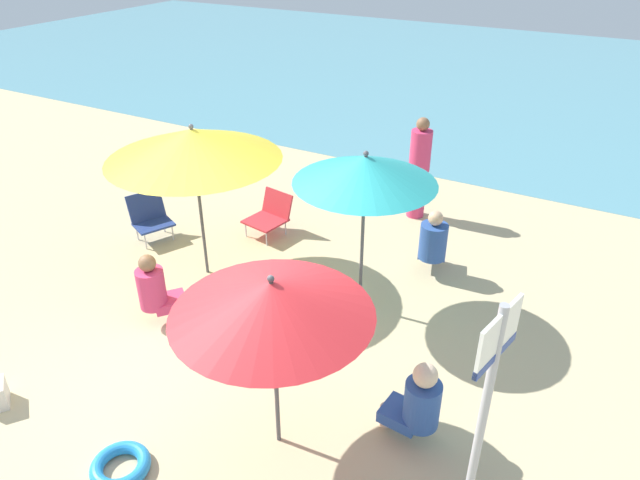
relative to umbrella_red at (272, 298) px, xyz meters
name	(u,v)px	position (x,y,z in m)	size (l,w,h in m)	color
ground_plane	(225,352)	(-1.17, 0.73, -1.59)	(40.00, 40.00, 0.00)	#CCB789
sea_water	(512,78)	(-1.17, 14.46, -1.59)	(40.00, 16.00, 0.01)	#5693A3
umbrella_red	(272,298)	(0.00, 0.00, 0.00)	(1.66, 1.66, 1.80)	#4C4C51
umbrella_yellow	(193,144)	(-2.37, 1.92, 0.23)	(2.14, 2.14, 2.06)	#4C4C51
umbrella_teal	(365,170)	(-0.24, 2.22, 0.22)	(1.60, 1.60, 2.03)	#4C4C51
beach_chair_a	(270,214)	(-2.22, 3.25, -1.27)	(0.62, 0.68, 0.62)	red
beach_chair_b	(150,216)	(-3.68, 2.28, -1.23)	(0.67, 0.68, 0.68)	navy
beach_chair_c	(249,322)	(-1.00, 0.98, -1.27)	(0.63, 0.65, 0.64)	#33934C
person_a	(433,242)	(0.26, 3.37, -1.12)	(0.45, 0.58, 0.94)	#2D519E
person_b	(419,168)	(-0.52, 4.85, -0.78)	(0.32, 0.32, 1.61)	#DB3866
person_c	(417,403)	(1.08, 0.62, -1.15)	(0.56, 0.36, 0.90)	#2D519E
person_d	(156,289)	(-2.16, 0.80, -1.13)	(0.51, 0.54, 0.93)	#DB3866
warning_sign	(484,412)	(1.76, -0.27, -0.09)	(0.13, 0.49, 2.33)	#ADADB2
swim_ring	(120,466)	(-1.01, -0.96, -1.53)	(0.52, 0.52, 0.12)	#238CD8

